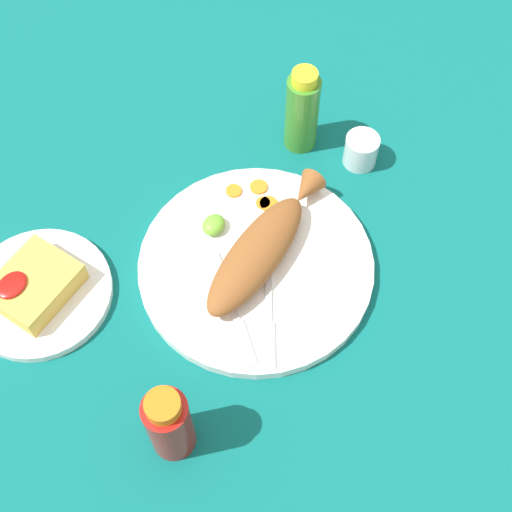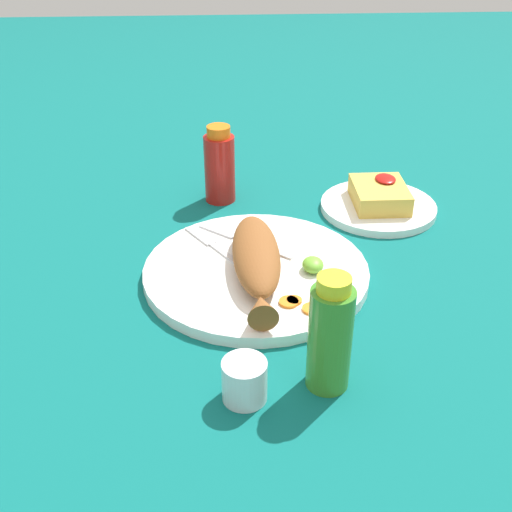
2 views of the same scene
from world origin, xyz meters
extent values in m
plane|color=#0C605B|center=(0.00, 0.00, 0.00)|extent=(4.00, 4.00, 0.00)
cylinder|color=white|center=(0.00, 0.00, 0.01)|extent=(0.35, 0.35, 0.02)
ellipsoid|color=brown|center=(0.00, 0.00, 0.04)|extent=(0.23, 0.08, 0.05)
cone|color=brown|center=(-0.14, 0.00, 0.04)|extent=(0.05, 0.04, 0.04)
cube|color=silver|center=(0.02, 0.04, 0.02)|extent=(0.10, 0.07, 0.00)
cube|color=silver|center=(0.10, 0.09, 0.02)|extent=(0.07, 0.05, 0.00)
cube|color=silver|center=(0.06, -0.01, 0.02)|extent=(0.08, 0.09, 0.00)
cube|color=silver|center=(0.12, 0.06, 0.02)|extent=(0.06, 0.07, 0.00)
cylinder|color=orange|center=(-0.10, -0.04, 0.02)|extent=(0.03, 0.03, 0.00)
cylinder|color=orange|center=(-0.11, -0.07, 0.02)|extent=(0.03, 0.03, 0.00)
cylinder|color=orange|center=(-0.09, -0.05, 0.02)|extent=(0.02, 0.02, 0.00)
cylinder|color=orange|center=(-0.09, -0.10, 0.02)|extent=(0.02, 0.02, 0.00)
ellipsoid|color=#6BB233|center=(-0.01, -0.09, 0.03)|extent=(0.04, 0.03, 0.02)
cylinder|color=#B21914|center=(0.27, 0.05, 0.06)|extent=(0.06, 0.06, 0.13)
cylinder|color=orange|center=(0.27, 0.05, 0.14)|extent=(0.04, 0.04, 0.02)
cylinder|color=#3D8428|center=(-0.24, -0.07, 0.07)|extent=(0.05, 0.05, 0.14)
cylinder|color=yellow|center=(-0.24, -0.07, 0.15)|extent=(0.04, 0.04, 0.02)
cylinder|color=silver|center=(-0.26, 0.03, 0.03)|extent=(0.05, 0.05, 0.05)
cylinder|color=white|center=(-0.26, 0.03, 0.01)|extent=(0.04, 0.04, 0.02)
cylinder|color=white|center=(0.21, -0.24, 0.01)|extent=(0.21, 0.21, 0.01)
cube|color=gold|center=(0.21, -0.24, 0.03)|extent=(0.12, 0.09, 0.04)
ellipsoid|color=#AD140F|center=(0.23, -0.25, 0.05)|extent=(0.05, 0.04, 0.01)
camera|label=1|loc=(0.43, 0.28, 0.92)|focal=50.00mm
camera|label=2|loc=(-0.83, 0.05, 0.55)|focal=45.00mm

